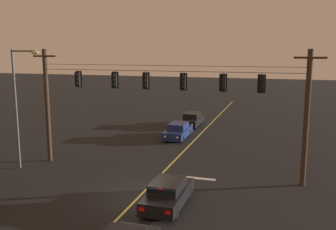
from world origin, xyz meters
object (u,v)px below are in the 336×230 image
(car_oncoming_lead, at_px, (178,131))
(traffic_light_centre, at_px, (145,81))
(traffic_light_leftmost, at_px, (78,79))
(traffic_light_right_inner, at_px, (183,82))
(car_waiting_near_lane, at_px, (168,194))
(traffic_light_far_right, at_px, (261,84))
(car_oncoming_trailing, at_px, (192,120))
(street_lamp_corner, at_px, (19,98))
(traffic_light_rightmost, at_px, (223,83))
(traffic_light_left_inner, at_px, (114,80))

(car_oncoming_lead, bearing_deg, traffic_light_centre, -87.41)
(traffic_light_leftmost, relative_size, traffic_light_right_inner, 1.00)
(car_waiting_near_lane, height_order, car_oncoming_lead, same)
(traffic_light_far_right, height_order, car_oncoming_trailing, traffic_light_far_right)
(car_waiting_near_lane, distance_m, car_oncoming_lead, 15.25)
(traffic_light_centre, relative_size, street_lamp_corner, 0.15)
(traffic_light_leftmost, distance_m, traffic_light_rightmost, 10.01)
(car_oncoming_trailing, bearing_deg, car_oncoming_lead, -89.14)
(car_oncoming_lead, relative_size, car_oncoming_trailing, 1.00)
(traffic_light_left_inner, height_order, traffic_light_far_right, same)
(traffic_light_leftmost, relative_size, street_lamp_corner, 0.15)
(traffic_light_right_inner, height_order, car_oncoming_trailing, traffic_light_right_inner)
(traffic_light_leftmost, relative_size, traffic_light_centre, 1.00)
(street_lamp_corner, bearing_deg, traffic_light_centre, 14.22)
(traffic_light_right_inner, bearing_deg, traffic_light_left_inner, 180.00)
(traffic_light_left_inner, xyz_separation_m, car_oncoming_trailing, (1.68, 15.55, -5.40))
(car_oncoming_trailing, distance_m, street_lamp_corner, 19.68)
(traffic_light_left_inner, xyz_separation_m, traffic_light_rightmost, (7.25, 0.00, 0.00))
(traffic_light_right_inner, bearing_deg, traffic_light_centre, 180.00)
(traffic_light_right_inner, xyz_separation_m, car_waiting_near_lane, (0.57, -5.17, -5.40))
(street_lamp_corner, bearing_deg, traffic_light_far_right, 7.61)
(traffic_light_left_inner, bearing_deg, traffic_light_right_inner, 0.00)
(traffic_light_far_right, xyz_separation_m, street_lamp_corner, (-15.54, -2.08, -1.20))
(traffic_light_far_right, bearing_deg, street_lamp_corner, -172.39)
(traffic_light_leftmost, xyz_separation_m, traffic_light_left_inner, (2.75, 0.00, 0.00))
(car_oncoming_trailing, bearing_deg, traffic_light_centre, -88.06)
(car_oncoming_lead, distance_m, car_oncoming_trailing, 5.88)
(traffic_light_right_inner, distance_m, street_lamp_corner, 10.98)
(traffic_light_right_inner, bearing_deg, traffic_light_far_right, 0.00)
(traffic_light_left_inner, distance_m, traffic_light_rightmost, 7.25)
(traffic_light_leftmost, bearing_deg, car_waiting_near_lane, -32.66)
(traffic_light_right_inner, bearing_deg, car_waiting_near_lane, -83.67)
(traffic_light_right_inner, xyz_separation_m, traffic_light_far_right, (4.83, 0.00, 0.00))
(traffic_light_right_inner, relative_size, car_oncoming_trailing, 0.28)
(traffic_light_left_inner, distance_m, car_oncoming_lead, 11.22)
(traffic_light_leftmost, distance_m, traffic_light_far_right, 12.31)
(traffic_light_rightmost, distance_m, car_oncoming_trailing, 17.38)
(car_oncoming_trailing, bearing_deg, traffic_light_leftmost, -105.92)
(traffic_light_rightmost, distance_m, traffic_light_far_right, 2.30)
(traffic_light_left_inner, bearing_deg, car_waiting_near_lane, -44.25)
(car_waiting_near_lane, bearing_deg, traffic_light_rightmost, 69.31)
(traffic_light_leftmost, xyz_separation_m, car_waiting_near_lane, (8.06, -5.17, -5.40))
(traffic_light_left_inner, bearing_deg, car_oncoming_trailing, 83.83)
(traffic_light_rightmost, relative_size, traffic_light_far_right, 1.00)
(traffic_light_leftmost, relative_size, traffic_light_far_right, 1.00)
(traffic_light_leftmost, xyz_separation_m, street_lamp_corner, (-3.23, -2.08, -1.20))
(traffic_light_centre, bearing_deg, car_oncoming_lead, 92.59)
(traffic_light_leftmost, distance_m, traffic_light_right_inner, 7.48)
(traffic_light_rightmost, bearing_deg, traffic_light_leftmost, 180.00)
(traffic_light_right_inner, xyz_separation_m, street_lamp_corner, (-10.72, -2.08, -1.20))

